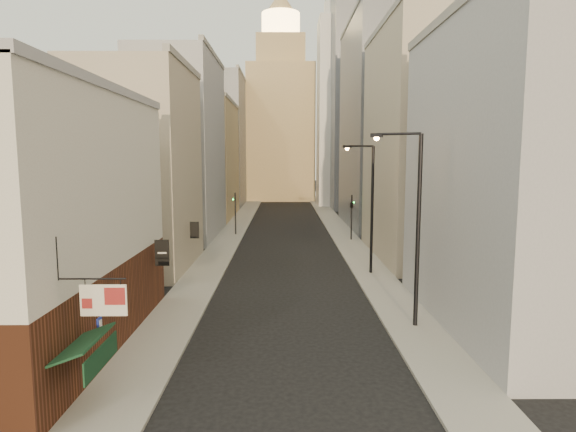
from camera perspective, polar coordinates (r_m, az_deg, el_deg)
The scene contains 17 objects.
sidewalk_left at distance 68.82m, azimuth -5.61°, elevation -0.54°, with size 3.00×140.00×0.15m, color gray.
sidewalk_right at distance 68.88m, azimuth 5.23°, elevation -0.53°, with size 3.00×140.00×0.15m, color gray.
near_building_left at distance 24.58m, azimuth -26.14°, elevation -0.71°, with size 8.30×23.04×12.30m.
left_bldg_beige at distance 40.68m, azimuth -17.21°, elevation 5.24°, with size 8.00×12.00×16.00m, color tan.
left_bldg_grey at distance 56.19m, azimuth -12.57°, elevation 7.80°, with size 8.00×16.00×20.00m, color #97979C.
left_bldg_tan at distance 73.89m, azimuth -9.62°, elevation 6.45°, with size 8.00×18.00×17.00m, color tan.
left_bldg_wingrid at distance 93.74m, azimuth -7.71°, elevation 8.71°, with size 8.00×20.00×24.00m, color gray.
right_bldg_grey at distance 27.86m, azimuth 25.89°, elevation 4.22°, with size 8.00×16.00×16.00m, color #97979C.
right_bldg_beige at distance 44.71m, azimuth 15.70°, elevation 7.98°, with size 8.00×16.00×20.00m, color tan.
right_bldg_wingrid at distance 64.29m, azimuth 10.77°, elevation 10.39°, with size 8.00×20.00×26.00m, color gray.
highrise at distance 94.28m, azimuth 11.25°, elevation 16.98°, with size 21.00×23.00×51.20m.
clock_tower at distance 105.32m, azimuth -0.85°, elevation 11.63°, with size 14.00×14.00×44.90m.
white_tower at distance 92.05m, azimuth 6.13°, elevation 12.89°, with size 8.00×8.00×41.50m.
streetlamp_near at distance 25.78m, azimuth 14.62°, elevation -0.24°, with size 2.55×1.19×10.27m.
streetlamp_mid at distance 37.00m, azimuth 9.60°, elevation 1.67°, with size 2.50×1.05×9.90m.
traffic_light_left at distance 55.80m, azimuth -6.27°, elevation 1.36°, with size 0.56×0.46×5.00m.
traffic_light_right at distance 52.28m, azimuth 7.56°, elevation 1.23°, with size 0.68×0.68×5.00m.
Camera 1 is at (-0.34, -12.96, 8.98)m, focal length 30.00 mm.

